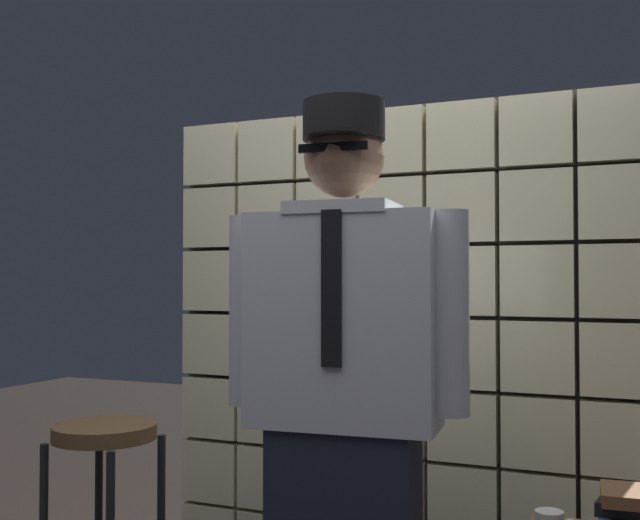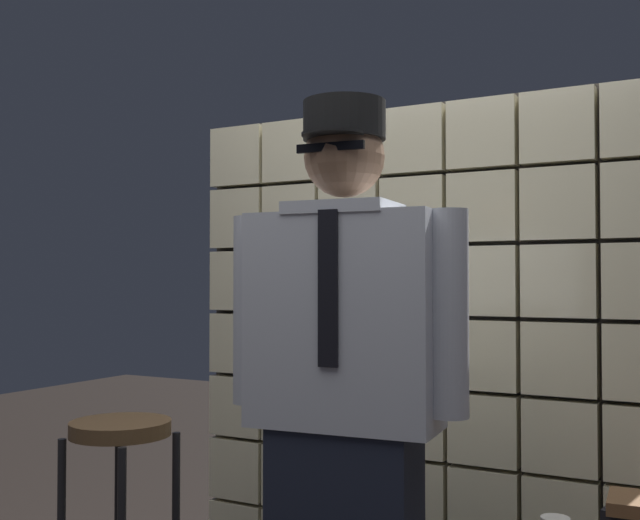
# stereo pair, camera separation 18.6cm
# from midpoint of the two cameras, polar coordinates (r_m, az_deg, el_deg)

# --- Properties ---
(glass_block_wall) EXTENTS (2.01, 0.10, 2.01)m
(glass_block_wall) POSITION_cam_midpoint_polar(r_m,az_deg,el_deg) (3.07, 3.94, -6.88)
(glass_block_wall) COLOR beige
(glass_block_wall) RESTS_ON ground
(standing_person) EXTENTS (0.71, 0.32, 1.78)m
(standing_person) POSITION_cam_midpoint_polar(r_m,az_deg,el_deg) (2.16, -0.67, -10.67)
(standing_person) COLOR #1E2333
(standing_person) RESTS_ON ground
(bar_stool) EXTENTS (0.34, 0.34, 0.79)m
(bar_stool) POSITION_cam_midpoint_polar(r_m,az_deg,el_deg) (2.71, -18.04, -16.00)
(bar_stool) COLOR brown
(bar_stool) RESTS_ON ground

